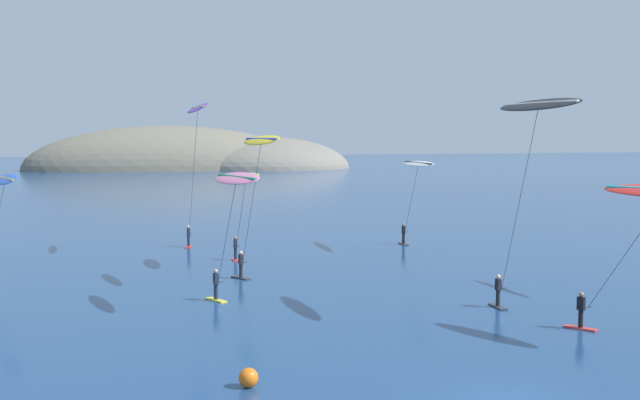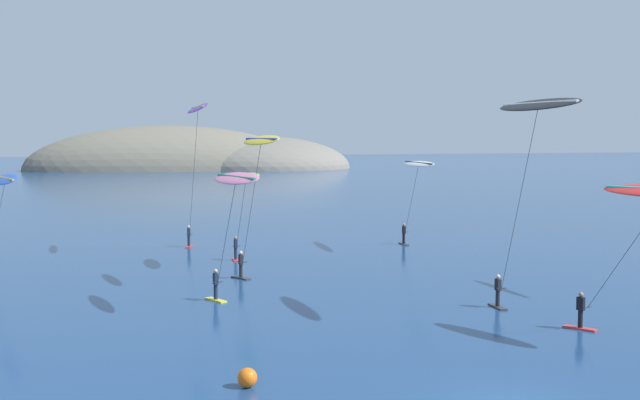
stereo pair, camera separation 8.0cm
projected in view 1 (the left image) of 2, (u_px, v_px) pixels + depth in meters
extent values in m
ellipsoid|color=slate|center=(262.00, 168.00, 207.15)|extent=(45.31, 40.99, 16.25)
ellipsoid|color=#6B6656|center=(169.00, 170.00, 197.53)|extent=(69.34, 27.72, 21.65)
ellipsoid|color=#6B6656|center=(201.00, 169.00, 203.32)|extent=(51.32, 29.78, 19.33)
cube|color=red|center=(189.00, 246.00, 62.85)|extent=(0.73, 1.55, 0.08)
cylinder|color=#192338|center=(189.00, 241.00, 62.81)|extent=(0.22, 0.22, 0.80)
cube|color=#192338|center=(188.00, 232.00, 62.75)|extent=(0.22, 0.35, 0.60)
sphere|color=beige|center=(188.00, 227.00, 62.72)|extent=(0.22, 0.22, 0.22)
cylinder|color=black|center=(189.00, 234.00, 62.43)|extent=(0.55, 0.07, 0.04)
ellipsoid|color=purple|center=(198.00, 108.00, 57.64)|extent=(1.65, 4.70, 0.92)
cylinder|color=#7ACC42|center=(198.00, 107.00, 57.63)|extent=(0.42, 4.40, 0.16)
cylinder|color=#333338|center=(193.00, 174.00, 60.04)|extent=(0.27, 4.26, 9.56)
ellipsoid|color=blue|center=(5.00, 179.00, 50.31)|extent=(2.61, 5.06, 0.80)
cylinder|color=gold|center=(5.00, 179.00, 50.30)|extent=(1.54, 4.52, 0.16)
cube|color=red|center=(580.00, 328.00, 36.49)|extent=(1.18, 1.46, 0.08)
cylinder|color=black|center=(581.00, 319.00, 36.46)|extent=(0.22, 0.22, 0.80)
cube|color=black|center=(581.00, 303.00, 36.40)|extent=(0.32, 0.39, 0.60)
sphere|color=#9E7051|center=(581.00, 294.00, 36.36)|extent=(0.22, 0.22, 0.22)
cylinder|color=black|center=(588.00, 307.00, 36.14)|extent=(0.52, 0.26, 0.04)
cylinder|color=#333338|center=(626.00, 253.00, 34.60)|extent=(1.48, 3.20, 5.36)
cube|color=yellow|center=(216.00, 300.00, 42.66)|extent=(1.03, 1.52, 0.08)
cylinder|color=#192338|center=(216.00, 292.00, 42.62)|extent=(0.22, 0.22, 0.80)
cube|color=#192338|center=(216.00, 279.00, 42.56)|extent=(0.27, 0.37, 0.60)
sphere|color=tan|center=(216.00, 271.00, 42.53)|extent=(0.22, 0.22, 0.22)
cylinder|color=black|center=(218.00, 282.00, 42.27)|extent=(0.55, 0.16, 0.04)
ellipsoid|color=pink|center=(236.00, 178.00, 39.47)|extent=(2.37, 5.12, 0.68)
cylinder|color=#14895B|center=(236.00, 177.00, 39.46)|extent=(1.16, 4.62, 0.16)
cylinder|color=#333338|center=(227.00, 233.00, 40.87)|extent=(0.59, 2.62, 5.54)
cube|color=#2D2D33|center=(498.00, 307.00, 41.01)|extent=(0.48, 1.52, 0.08)
cylinder|color=black|center=(498.00, 298.00, 40.98)|extent=(0.22, 0.22, 0.80)
cube|color=black|center=(498.00, 285.00, 40.92)|extent=(0.22, 0.35, 0.60)
sphere|color=beige|center=(498.00, 277.00, 40.88)|extent=(0.22, 0.22, 0.22)
cylinder|color=black|center=(502.00, 288.00, 40.60)|extent=(0.55, 0.08, 0.04)
ellipsoid|color=black|center=(539.00, 105.00, 37.21)|extent=(2.04, 6.16, 0.76)
cylinder|color=white|center=(539.00, 104.00, 37.20)|extent=(0.53, 5.76, 0.16)
cylinder|color=#333338|center=(519.00, 201.00, 38.91)|extent=(0.21, 2.82, 9.07)
cube|color=#2D2D33|center=(241.00, 278.00, 49.17)|extent=(1.06, 1.51, 0.08)
cylinder|color=black|center=(241.00, 271.00, 49.14)|extent=(0.22, 0.22, 0.80)
cube|color=black|center=(241.00, 260.00, 49.08)|extent=(0.27, 0.37, 0.60)
sphere|color=beige|center=(241.00, 253.00, 49.05)|extent=(0.22, 0.22, 0.22)
cylinder|color=black|center=(243.00, 262.00, 48.78)|extent=(0.55, 0.15, 0.04)
ellipsoid|color=yellow|center=(261.00, 140.00, 45.60)|extent=(2.14, 4.59, 0.71)
cylinder|color=#1432E0|center=(261.00, 139.00, 45.60)|extent=(1.02, 4.14, 0.16)
cylinder|color=#333338|center=(252.00, 204.00, 47.20)|extent=(0.62, 2.87, 7.36)
cube|color=red|center=(236.00, 260.00, 56.21)|extent=(0.50, 1.52, 0.08)
cylinder|color=#192338|center=(236.00, 254.00, 56.18)|extent=(0.22, 0.22, 0.80)
cube|color=#192338|center=(235.00, 244.00, 56.12)|extent=(0.22, 0.35, 0.60)
sphere|color=#9E7051|center=(235.00, 238.00, 56.08)|extent=(0.22, 0.22, 0.22)
cylinder|color=black|center=(237.00, 246.00, 55.80)|extent=(0.55, 0.07, 0.04)
ellipsoid|color=#8CD12D|center=(246.00, 177.00, 52.52)|extent=(1.69, 4.52, 0.60)
cylinder|color=#722DD1|center=(246.00, 176.00, 52.52)|extent=(0.36, 4.23, 0.16)
cylinder|color=#333338|center=(241.00, 213.00, 54.16)|extent=(0.17, 3.05, 4.92)
cube|color=#2D2D33|center=(403.00, 244.00, 64.29)|extent=(0.49, 1.52, 0.08)
cylinder|color=black|center=(403.00, 238.00, 64.26)|extent=(0.22, 0.22, 0.80)
cube|color=black|center=(404.00, 230.00, 64.20)|extent=(0.22, 0.35, 0.60)
sphere|color=#9E7051|center=(404.00, 225.00, 64.17)|extent=(0.22, 0.22, 0.22)
cylinder|color=black|center=(405.00, 232.00, 63.87)|extent=(0.55, 0.07, 0.04)
ellipsoid|color=white|center=(418.00, 164.00, 60.58)|extent=(1.42, 6.05, 0.52)
cylinder|color=black|center=(418.00, 163.00, 60.58)|extent=(0.43, 5.70, 0.16)
cylinder|color=#333338|center=(411.00, 199.00, 62.23)|extent=(0.16, 2.93, 5.45)
sphere|color=orange|center=(248.00, 378.00, 28.06)|extent=(0.70, 0.70, 0.70)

